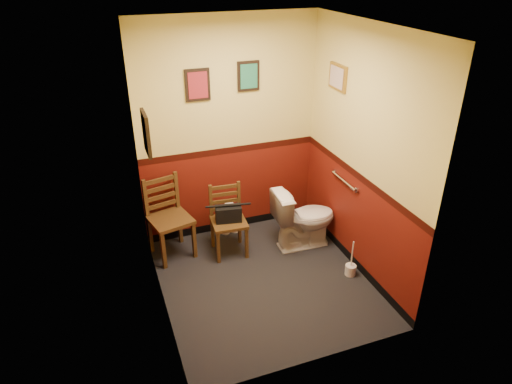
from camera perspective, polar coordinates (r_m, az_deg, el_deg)
floor at (r=5.19m, az=0.97°, el=-11.04°), size 2.20×2.40×0.00m
ceiling at (r=4.09m, az=1.29°, el=19.97°), size 2.20×2.40×0.00m
wall_back at (r=5.52m, az=-3.43°, el=7.53°), size 2.20×0.00×2.70m
wall_front at (r=3.52m, az=8.21°, el=-5.25°), size 2.20×0.00×2.70m
wall_left at (r=4.24m, az=-12.89°, el=0.33°), size 0.00×2.40×2.70m
wall_right at (r=4.95m, az=13.11°, el=4.37°), size 0.00×2.40×2.70m
grab_bar at (r=5.29m, az=10.95°, el=1.38°), size 0.05×0.56×0.06m
framed_print_back_a at (r=5.24m, az=-7.31°, el=13.13°), size 0.28×0.04×0.36m
framed_print_back_b at (r=5.39m, az=-0.95°, el=14.29°), size 0.26×0.04×0.34m
framed_print_left at (r=4.14m, az=-13.55°, el=7.14°), size 0.04×0.30×0.38m
framed_print_right at (r=5.21m, az=10.17°, el=13.96°), size 0.04×0.34×0.28m
toilet at (r=5.60m, az=6.02°, el=-3.29°), size 0.79×0.46×0.76m
toilet_brush at (r=5.35m, az=11.73°, el=-9.42°), size 0.12×0.12×0.44m
chair_left at (r=5.46m, az=-10.87°, el=-3.20°), size 0.55×0.55×0.98m
chair_right at (r=5.45m, az=-3.52°, el=-3.55°), size 0.43×0.43×0.85m
handbag at (r=5.36m, az=-3.46°, el=-2.71°), size 0.32×0.20×0.22m
tp_stack at (r=5.92m, az=-3.27°, el=-3.57°), size 0.24×0.15×0.42m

